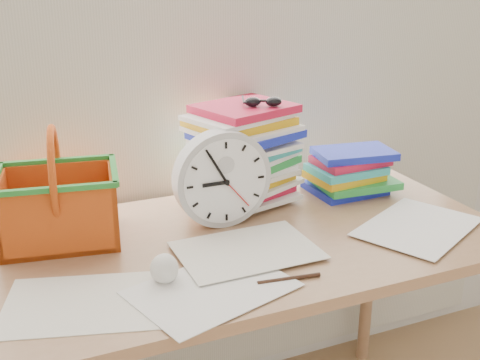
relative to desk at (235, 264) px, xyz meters
name	(u,v)px	position (x,y,z in m)	size (l,w,h in m)	color
curtain	(182,6)	(0.00, 0.38, 0.62)	(2.40, 0.01, 2.50)	beige
desk	(235,264)	(0.00, 0.00, 0.00)	(1.40, 0.70, 0.75)	#946845
paper_stack	(241,155)	(0.11, 0.23, 0.22)	(0.30, 0.25, 0.29)	white
clock	(222,178)	(0.00, 0.10, 0.21)	(0.26, 0.26, 0.05)	#BABABA
sunglasses	(263,102)	(0.17, 0.20, 0.38)	(0.12, 0.10, 0.03)	black
book_stack	(349,171)	(0.45, 0.17, 0.14)	(0.26, 0.20, 0.13)	white
basket	(57,186)	(-0.41, 0.17, 0.22)	(0.29, 0.23, 0.29)	#E35916
crumpled_ball	(164,268)	(-0.23, -0.14, 0.11)	(0.07, 0.07, 0.07)	white
pen	(289,279)	(0.03, -0.25, 0.08)	(0.01, 0.01, 0.15)	black
scattered_papers	(235,236)	(0.00, 0.00, 0.08)	(1.26, 0.42, 0.02)	white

